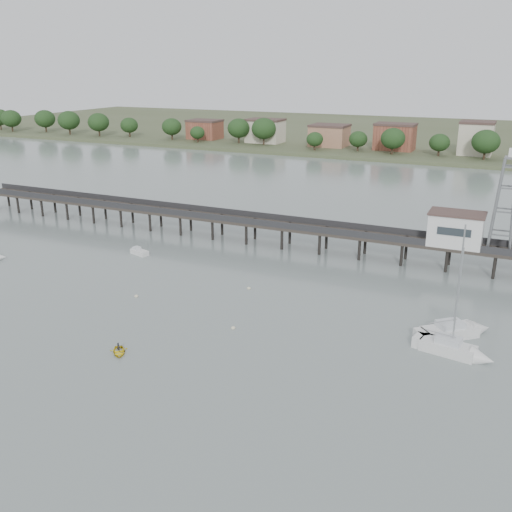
{
  "coord_description": "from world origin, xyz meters",
  "views": [
    {
      "loc": [
        32.53,
        -30.77,
        30.87
      ],
      "look_at": [
        -1.05,
        42.0,
        4.0
      ],
      "focal_mm": 40.0,
      "sensor_mm": 36.0,
      "label": 1
    }
  ],
  "objects_px": {
    "pier": "(304,228)",
    "lattice_tower": "(505,205)",
    "yellow_dinghy": "(119,353)",
    "sailboat_c": "(460,331)",
    "white_tender": "(139,252)",
    "sailboat_d": "(459,351)"
  },
  "relations": [
    {
      "from": "pier",
      "to": "lattice_tower",
      "type": "height_order",
      "value": "lattice_tower"
    },
    {
      "from": "lattice_tower",
      "to": "yellow_dinghy",
      "type": "relative_size",
      "value": 5.54
    },
    {
      "from": "lattice_tower",
      "to": "sailboat_c",
      "type": "relative_size",
      "value": 1.05
    },
    {
      "from": "white_tender",
      "to": "yellow_dinghy",
      "type": "distance_m",
      "value": 35.78
    },
    {
      "from": "pier",
      "to": "sailboat_c",
      "type": "bearing_deg",
      "value": -39.99
    },
    {
      "from": "pier",
      "to": "sailboat_d",
      "type": "height_order",
      "value": "sailboat_d"
    },
    {
      "from": "white_tender",
      "to": "yellow_dinghy",
      "type": "bearing_deg",
      "value": -40.73
    },
    {
      "from": "sailboat_c",
      "to": "white_tender",
      "type": "distance_m",
      "value": 54.34
    },
    {
      "from": "pier",
      "to": "white_tender",
      "type": "bearing_deg",
      "value": -149.1
    },
    {
      "from": "white_tender",
      "to": "yellow_dinghy",
      "type": "xyz_separation_m",
      "value": [
        19.04,
        -30.29,
        -0.42
      ]
    },
    {
      "from": "sailboat_c",
      "to": "sailboat_d",
      "type": "xyz_separation_m",
      "value": [
        0.46,
        -5.55,
        0.01
      ]
    },
    {
      "from": "sailboat_d",
      "to": "white_tender",
      "type": "distance_m",
      "value": 56.01
    },
    {
      "from": "white_tender",
      "to": "lattice_tower",
      "type": "bearing_deg",
      "value": 31.85
    },
    {
      "from": "yellow_dinghy",
      "to": "white_tender",
      "type": "bearing_deg",
      "value": 82.26
    },
    {
      "from": "sailboat_c",
      "to": "yellow_dinghy",
      "type": "bearing_deg",
      "value": 169.76
    },
    {
      "from": "sailboat_c",
      "to": "yellow_dinghy",
      "type": "relative_size",
      "value": 5.27
    },
    {
      "from": "pier",
      "to": "sailboat_d",
      "type": "bearing_deg",
      "value": -45.43
    },
    {
      "from": "pier",
      "to": "white_tender",
      "type": "distance_m",
      "value": 28.95
    },
    {
      "from": "lattice_tower",
      "to": "sailboat_d",
      "type": "xyz_separation_m",
      "value": [
        -2.2,
        -29.75,
        -10.46
      ]
    },
    {
      "from": "pier",
      "to": "sailboat_d",
      "type": "distance_m",
      "value": 41.87
    },
    {
      "from": "lattice_tower",
      "to": "sailboat_d",
      "type": "height_order",
      "value": "lattice_tower"
    },
    {
      "from": "white_tender",
      "to": "pier",
      "type": "bearing_deg",
      "value": 48.02
    }
  ]
}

